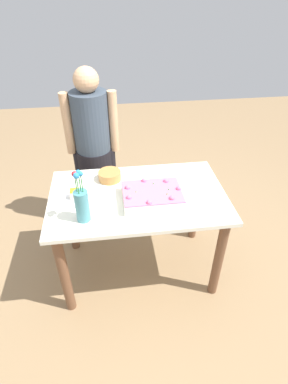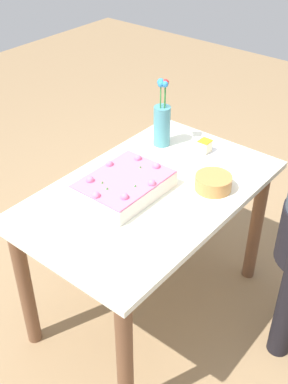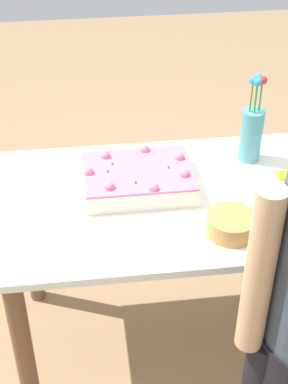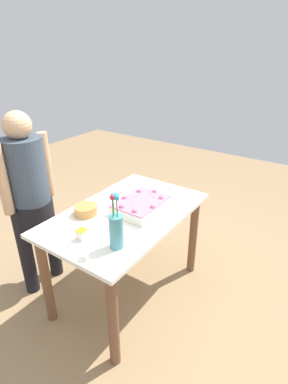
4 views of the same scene
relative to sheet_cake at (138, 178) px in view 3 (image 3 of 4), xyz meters
name	(u,v)px [view 3 (image 3 of 4)]	position (x,y,z in m)	size (l,w,h in m)	color
ground_plane	(162,336)	(-0.09, 0.08, -0.82)	(8.00, 8.00, 0.00)	#927450
dining_table	(165,228)	(-0.09, 0.08, -0.19)	(1.25, 0.77, 0.78)	white
sheet_cake	(138,178)	(0.00, 0.00, 0.00)	(0.41, 0.30, 0.10)	silver
serving_plate_with_slice	(282,187)	(-0.53, 0.09, -0.02)	(0.21, 0.21, 0.07)	white
cake_knife	(53,240)	(0.32, 0.26, -0.04)	(0.22, 0.02, 0.00)	silver
flower_vase	(252,131)	(-0.46, -0.14, 0.09)	(0.09, 0.09, 0.36)	teal
fruit_bowl	(231,224)	(-0.28, 0.30, -0.01)	(0.17, 0.17, 0.07)	#BC8041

